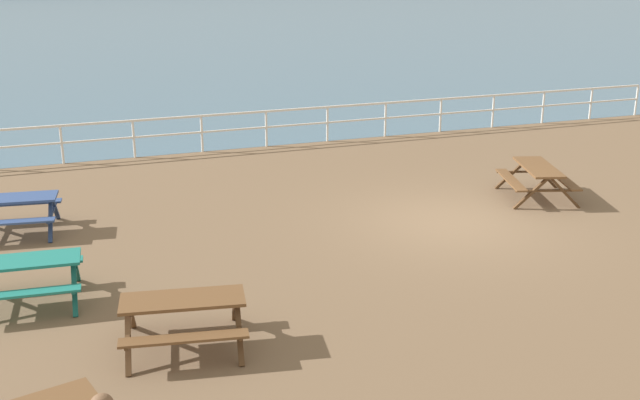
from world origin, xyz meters
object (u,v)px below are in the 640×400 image
picnic_table_mid_centre (183,310)px  picnic_table_far_right (12,206)px  picnic_table_near_left (538,174)px  picnic_table_near_right (24,271)px

picnic_table_mid_centre → picnic_table_far_right: size_ratio=1.02×
picnic_table_near_left → picnic_table_far_right: same height
picnic_table_near_right → picnic_table_far_right: (-0.26, 3.62, 0.00)m
picnic_table_mid_centre → picnic_table_far_right: (-2.46, 5.95, 0.00)m
picnic_table_near_right → picnic_table_mid_centre: (2.20, -2.33, 0.00)m
picnic_table_near_right → picnic_table_far_right: bearing=98.8°
picnic_table_near_left → picnic_table_near_right: same height
picnic_table_near_left → picnic_table_near_right: bearing=117.0°
picnic_table_mid_centre → picnic_table_near_left: bearing=35.2°
picnic_table_near_left → picnic_table_far_right: 11.64m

